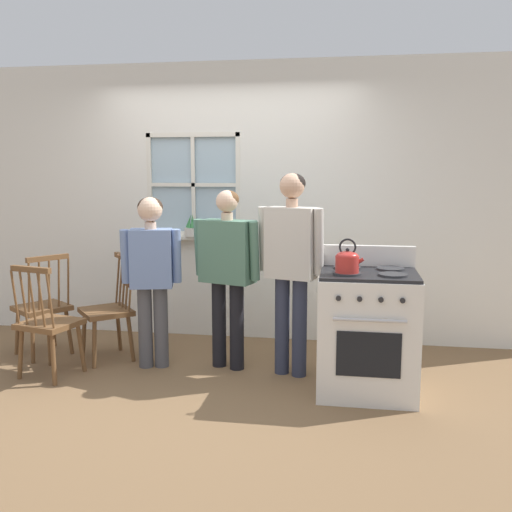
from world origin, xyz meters
TOP-DOWN VIEW (x-y plane):
  - ground_plane at (0.00, 0.00)m, footprint 16.00×16.00m
  - wall_back at (0.01, 1.40)m, footprint 6.40×0.16m
  - chair_by_window at (-0.93, 0.52)m, footprint 0.58×0.58m
  - chair_near_wall at (-1.23, 0.02)m, footprint 0.51×0.49m
  - chair_center_cluster at (-1.55, 0.52)m, footprint 0.57×0.57m
  - person_elderly_left at (-0.47, 0.38)m, footprint 0.51×0.29m
  - person_teen_center at (0.17, 0.46)m, footprint 0.60×0.33m
  - person_adult_right at (0.71, 0.38)m, footprint 0.56×0.31m
  - stove at (1.31, 0.10)m, footprint 0.72×0.68m
  - kettle at (1.15, -0.03)m, footprint 0.21×0.17m
  - potted_plant at (-0.38, 1.31)m, footprint 0.13×0.13m
  - handbag at (-0.75, 0.67)m, footprint 0.25×0.25m

SIDE VIEW (x-z plane):
  - ground_plane at x=0.00m, z-range 0.00..0.00m
  - chair_by_window at x=-0.93m, z-range -0.03..0.90m
  - chair_near_wall at x=-1.23m, z-range -0.03..0.90m
  - chair_center_cluster at x=-1.55m, z-range -0.03..0.90m
  - stove at x=1.31m, z-range -0.07..1.02m
  - handbag at x=-0.75m, z-range 0.61..0.91m
  - person_elderly_left at x=-0.47m, z-range 0.15..1.60m
  - person_teen_center at x=0.17m, z-range 0.15..1.66m
  - person_adult_right at x=0.71m, z-range 0.17..1.82m
  - kettle at x=1.15m, z-range 0.90..1.15m
  - potted_plant at x=-0.38m, z-range 0.98..1.21m
  - wall_back at x=0.01m, z-range -0.01..2.69m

